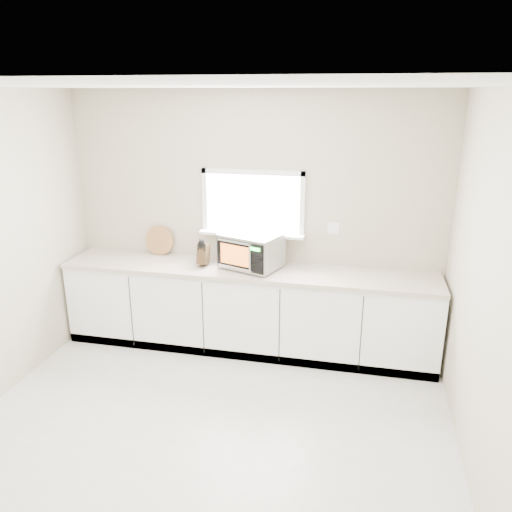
# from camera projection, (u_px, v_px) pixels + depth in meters

# --- Properties ---
(ground) EXTENTS (4.00, 4.00, 0.00)m
(ground) POSITION_uv_depth(u_px,v_px,m) (198.00, 450.00, 3.90)
(ground) COLOR beige
(ground) RESTS_ON ground
(back_wall) EXTENTS (4.00, 0.17, 2.70)m
(back_wall) POSITION_uv_depth(u_px,v_px,m) (253.00, 220.00, 5.32)
(back_wall) COLOR #B9AC93
(back_wall) RESTS_ON ground
(cabinets) EXTENTS (3.92, 0.60, 0.88)m
(cabinets) POSITION_uv_depth(u_px,v_px,m) (247.00, 310.00, 5.33)
(cabinets) COLOR white
(cabinets) RESTS_ON ground
(countertop) EXTENTS (3.92, 0.64, 0.04)m
(countertop) POSITION_uv_depth(u_px,v_px,m) (247.00, 270.00, 5.18)
(countertop) COLOR #BCB29B
(countertop) RESTS_ON cabinets
(microwave) EXTENTS (0.68, 0.61, 0.37)m
(microwave) POSITION_uv_depth(u_px,v_px,m) (251.00, 250.00, 5.14)
(microwave) COLOR black
(microwave) RESTS_ON countertop
(knife_block) EXTENTS (0.10, 0.21, 0.30)m
(knife_block) POSITION_uv_depth(u_px,v_px,m) (203.00, 254.00, 5.23)
(knife_block) COLOR #443018
(knife_block) RESTS_ON countertop
(cutting_board) EXTENTS (0.33, 0.08, 0.32)m
(cutting_board) POSITION_uv_depth(u_px,v_px,m) (159.00, 240.00, 5.57)
(cutting_board) COLOR #A66740
(cutting_board) RESTS_ON countertop
(coffee_grinder) EXTENTS (0.11, 0.11, 0.20)m
(coffee_grinder) POSITION_uv_depth(u_px,v_px,m) (260.00, 259.00, 5.16)
(coffee_grinder) COLOR #B4B7BC
(coffee_grinder) RESTS_ON countertop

